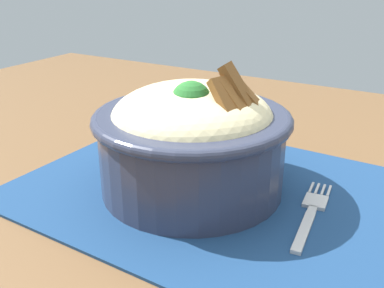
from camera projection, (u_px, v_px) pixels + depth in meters
name	position (u px, v px, depth m)	size (l,w,h in m)	color
table	(200.00, 223.00, 0.52)	(1.30, 0.92, 0.71)	brown
placemat	(219.00, 191.00, 0.46)	(0.41, 0.30, 0.00)	navy
bowl	(192.00, 136.00, 0.45)	(0.23, 0.23, 0.14)	#2D3347
fork	(312.00, 211.00, 0.42)	(0.03, 0.13, 0.00)	#B4B4B4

